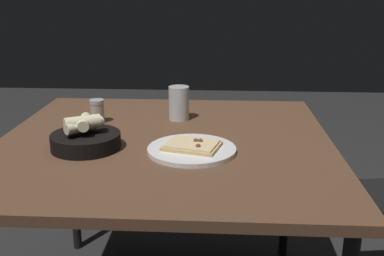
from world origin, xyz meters
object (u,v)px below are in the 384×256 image
pizza_plate (192,149)px  pepper_shaker (97,112)px  bread_basket (85,138)px  beer_glass (179,105)px  dining_table (165,155)px

pizza_plate → pepper_shaker: bearing=-38.4°
bread_basket → beer_glass: size_ratio=1.70×
dining_table → beer_glass: bearing=-96.8°
dining_table → pizza_plate: bearing=130.9°
dining_table → pepper_shaker: 0.34m
beer_glass → dining_table: bearing=83.2°
dining_table → bread_basket: 0.28m
pizza_plate → beer_glass: 0.36m
bread_basket → pepper_shaker: size_ratio=2.51×
pepper_shaker → beer_glass: bearing=-169.1°
dining_table → bread_basket: bread_basket is taller
dining_table → pepper_shaker: pepper_shaker is taller
bread_basket → pepper_shaker: 0.29m
bread_basket → pepper_shaker: (0.03, -0.29, 0.00)m
bread_basket → pepper_shaker: bearing=-83.2°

